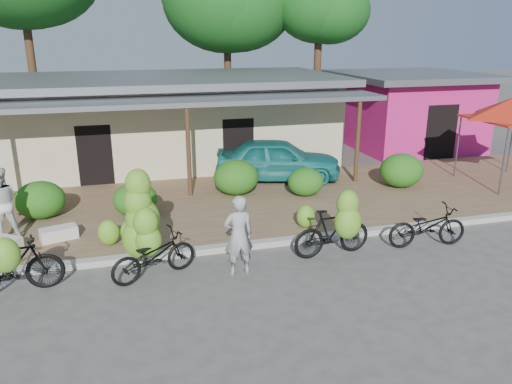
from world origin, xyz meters
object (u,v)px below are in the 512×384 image
Objects in this scene: sack_far at (5,243)px; bystander at (0,203)px; vendor at (239,235)px; bike_right at (336,229)px; sack_near at (59,233)px; teal_van at (278,159)px; bike_center at (147,236)px; bike_far_right at (427,226)px; tree_near_right at (315,5)px; bike_left at (11,265)px.

bystander is at bearing 100.19° from sack_far.
bystander is at bearing -35.94° from vendor.
bike_right is 6.67m from sack_near.
sack_near is 0.48× the size of vendor.
bike_center is at bearing 155.85° from teal_van.
bystander reaches higher than sack_far.
bike_far_right is 0.48× the size of teal_van.
tree_near_right is at bearing -54.88° from bike_center.
bike_center is 6.56m from bike_far_right.
teal_van is (7.33, 5.95, 0.19)m from bike_left.
bike_right reaches higher than sack_far.
bike_right reaches higher than bike_left.
sack_near is at bearing 22.04° from bike_center.
bike_right is at bearing -116.01° from bike_center.
tree_near_right is at bearing -4.10° from bike_far_right.
bike_center reaches higher than bystander.
bike_far_right is 1.13× the size of vendor.
sack_near is (-6.16, 2.51, -0.44)m from bike_right.
bike_left is 1.13× the size of vendor.
tree_near_right is at bearing -13.11° from teal_van.
sack_far is at bearing 38.09° from bike_center.
vendor reaches higher than bike_left.
sack_near is 4.75m from vendor.
sack_far is 1.03m from bystander.
teal_van is at bearing -118.74° from tree_near_right.
sack_near is 0.20× the size of teal_van.
bike_right is (-4.74, -13.63, -5.43)m from tree_near_right.
bike_left is 0.88× the size of bike_center.
bike_far_right is 1.11× the size of bystander.
bike_center is 0.54× the size of teal_van.
bike_center is at bearing -30.84° from sack_far.
vendor is at bearing -127.22° from bike_center.
bike_center reaches higher than bike_right.
bystander is at bearing 161.29° from sack_near.
bike_left is 6.77m from bike_right.
sack_far is at bearing 68.42° from bike_right.
bystander is (-7.44, 2.94, 0.30)m from bike_right.
bike_center is 1.13× the size of bike_far_right.
bike_far_right is 10.27m from bystander.
vendor is at bearing -25.80° from sack_far.
bike_center is at bearing -123.81° from tree_near_right.
bike_center is 1.16× the size of bike_right.
bystander reaches higher than sack_near.
bike_far_right is 6.29m from teal_van.
sack_near is at bearing -20.47° from bike_left.
bike_left is 9.44m from teal_van.
sack_near is 1.54m from bystander.
bike_right reaches higher than bike_far_right.
teal_van is (6.72, 3.51, 0.56)m from sack_near.
bike_left is at bearing -103.93° from sack_near.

